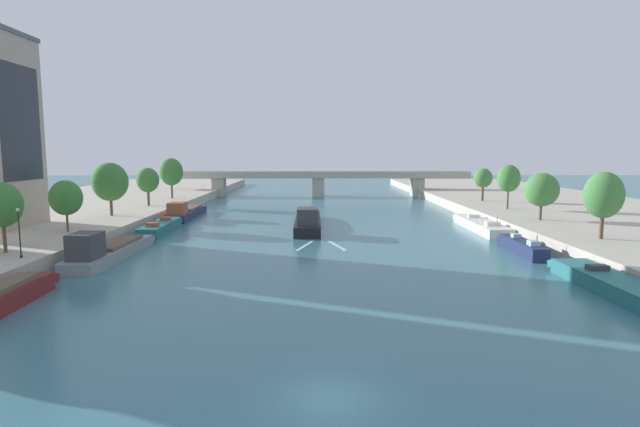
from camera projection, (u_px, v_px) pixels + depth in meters
ground_plane at (329, 400)px, 21.12m from camera, size 400.00×400.00×0.00m
quay_left at (45, 216)px, 75.27m from camera, size 36.00×170.00×1.66m
quay_right at (592, 215)px, 75.94m from camera, size 36.00×170.00×1.66m
barge_midriver at (308, 221)px, 68.43m from camera, size 3.47×19.99×3.40m
wake_behind_barge at (321, 246)px, 55.62m from camera, size 5.60×5.89×0.03m
moored_boat_left_second at (108, 250)px, 48.42m from camera, size 3.33×16.28×3.33m
moored_boat_left_midway at (161, 227)px, 65.03m from camera, size 2.93×12.79×2.37m
moored_boat_left_lone at (185, 212)px, 79.23m from camera, size 3.34×15.96×2.89m
moored_boat_right_second at (622, 288)px, 36.10m from camera, size 3.35×16.31×2.32m
moored_boat_right_downstream at (522, 246)px, 51.70m from camera, size 1.96×10.26×2.41m
moored_boat_right_upstream at (480, 225)px, 67.12m from camera, size 3.15×16.49×2.31m
tree_left_second at (2, 205)px, 43.19m from camera, size 3.30×3.30×6.14m
tree_left_end_of_row at (66, 198)px, 54.64m from camera, size 3.46×3.46×5.64m
tree_left_past_mid at (110, 182)px, 68.34m from camera, size 4.79×4.79×7.25m
tree_left_by_lamp at (148, 180)px, 80.73m from camera, size 3.55×3.55×6.15m
tree_left_midway at (171, 172)px, 93.77m from camera, size 4.30×4.30×7.52m
tree_right_far at (604, 195)px, 50.04m from camera, size 3.76×3.76×6.77m
tree_right_midway at (542, 190)px, 64.08m from camera, size 4.25×4.25×6.03m
tree_right_nearest at (509, 178)px, 76.17m from camera, size 3.44×3.44×6.75m
tree_right_end_of_row at (483, 178)px, 88.66m from camera, size 3.20×3.20×5.78m
lamppost_left_bank at (19, 231)px, 41.24m from camera, size 0.28×0.28×4.15m
bridge_far at (318, 180)px, 117.47m from camera, size 70.57×4.40×5.75m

